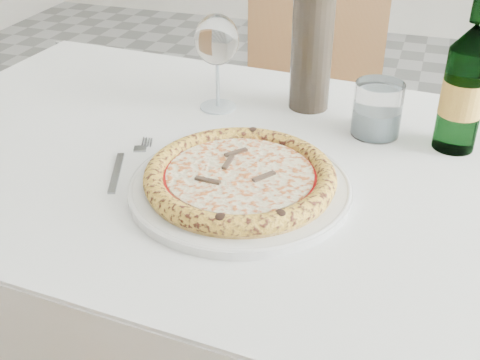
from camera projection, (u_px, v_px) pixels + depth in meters
The scene contains 10 objects.
floor at pixel (256, 360), 1.63m from camera, with size 5.00×6.00×0.02m, color gray.
dining_table at pixel (258, 207), 1.05m from camera, with size 1.42×0.89×0.76m.
chair_far at pixel (311, 93), 1.82m from camera, with size 0.47×0.47×0.93m.
plate at pixel (240, 186), 0.92m from camera, with size 0.34×0.34×0.02m.
pizza at pixel (240, 176), 0.91m from camera, with size 0.29×0.29×0.03m.
fork at pixel (125, 164), 0.99m from camera, with size 0.06×0.18×0.00m.
wine_glass at pixel (217, 42), 1.12m from camera, with size 0.08×0.08×0.19m.
tumbler at pixel (377, 113), 1.07m from camera, with size 0.09×0.09×0.10m.
beer_bottle at pixel (464, 88), 0.99m from camera, with size 0.07×0.07×0.27m.
wine_bottle at pixel (312, 39), 1.12m from camera, with size 0.08×0.08×0.32m.
Camera 1 is at (0.32, -1.09, 1.25)m, focal length 45.00 mm.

